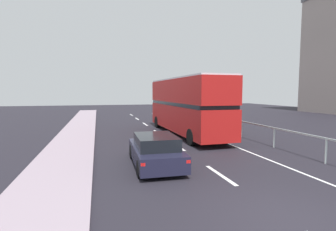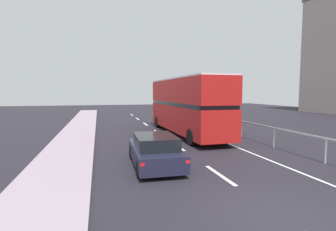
# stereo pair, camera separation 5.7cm
# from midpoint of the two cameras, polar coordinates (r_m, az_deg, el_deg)

# --- Properties ---
(ground_plane) EXTENTS (73.40, 120.00, 0.10)m
(ground_plane) POSITION_cam_midpoint_polar(r_m,az_deg,el_deg) (7.63, 23.96, -20.09)
(ground_plane) COLOR black
(lane_paint_markings) EXTENTS (3.32, 46.00, 0.01)m
(lane_paint_markings) POSITION_cam_midpoint_polar(r_m,az_deg,el_deg) (15.97, 8.96, -6.27)
(lane_paint_markings) COLOR silver
(lane_paint_markings) RESTS_ON ground
(bridge_side_railing) EXTENTS (0.10, 42.00, 1.15)m
(bridge_side_railing) POSITION_cam_midpoint_polar(r_m,az_deg,el_deg) (17.41, 18.85, -2.46)
(bridge_side_railing) COLOR #A8B7B6
(bridge_side_railing) RESTS_ON ground
(double_decker_bus_red) EXTENTS (2.72, 11.23, 4.16)m
(double_decker_bus_red) POSITION_cam_midpoint_polar(r_m,az_deg,el_deg) (19.34, 3.99, 2.42)
(double_decker_bus_red) COLOR #AF1716
(double_decker_bus_red) RESTS_ON ground
(hatchback_car_near) EXTENTS (1.97, 4.33, 1.34)m
(hatchback_car_near) POSITION_cam_midpoint_polar(r_m,az_deg,el_deg) (11.23, -2.76, -7.71)
(hatchback_car_near) COLOR #1C1C31
(hatchback_car_near) RESTS_ON ground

